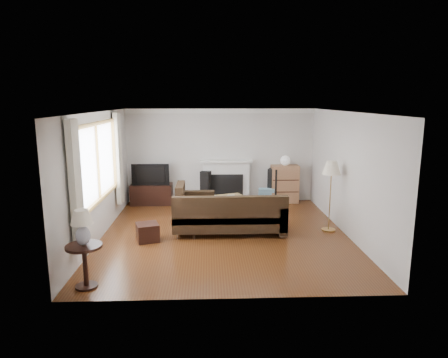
{
  "coord_description": "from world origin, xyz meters",
  "views": [
    {
      "loc": [
        -0.33,
        -7.89,
        2.74
      ],
      "look_at": [
        0.0,
        0.3,
        1.1
      ],
      "focal_mm": 32.0,
      "sensor_mm": 36.0,
      "label": 1
    }
  ],
  "objects_px": {
    "side_table": "(85,266)",
    "coffee_table": "(223,205)",
    "sectional_sofa": "(229,214)",
    "tv_stand": "(152,194)",
    "floor_lamp": "(330,196)",
    "bookshelf": "(285,184)"
  },
  "relations": [
    {
      "from": "coffee_table",
      "to": "floor_lamp",
      "type": "distance_m",
      "value": 2.64
    },
    {
      "from": "side_table",
      "to": "bookshelf",
      "type": "bearing_deg",
      "value": 51.36
    },
    {
      "from": "floor_lamp",
      "to": "side_table",
      "type": "relative_size",
      "value": 2.27
    },
    {
      "from": "bookshelf",
      "to": "floor_lamp",
      "type": "distance_m",
      "value": 2.46
    },
    {
      "from": "tv_stand",
      "to": "side_table",
      "type": "distance_m",
      "value": 4.8
    },
    {
      "from": "floor_lamp",
      "to": "side_table",
      "type": "bearing_deg",
      "value": -150.79
    },
    {
      "from": "sectional_sofa",
      "to": "floor_lamp",
      "type": "bearing_deg",
      "value": 1.7
    },
    {
      "from": "side_table",
      "to": "tv_stand",
      "type": "bearing_deg",
      "value": 86.23
    },
    {
      "from": "coffee_table",
      "to": "side_table",
      "type": "relative_size",
      "value": 1.63
    },
    {
      "from": "sectional_sofa",
      "to": "side_table",
      "type": "relative_size",
      "value": 3.8
    },
    {
      "from": "sectional_sofa",
      "to": "floor_lamp",
      "type": "xyz_separation_m",
      "value": [
        2.12,
        0.06,
        0.34
      ]
    },
    {
      "from": "bookshelf",
      "to": "side_table",
      "type": "height_order",
      "value": "bookshelf"
    },
    {
      "from": "tv_stand",
      "to": "sectional_sofa",
      "type": "bearing_deg",
      "value": -51.26
    },
    {
      "from": "floor_lamp",
      "to": "tv_stand",
      "type": "bearing_deg",
      "value": 149.93
    },
    {
      "from": "bookshelf",
      "to": "side_table",
      "type": "distance_m",
      "value": 6.2
    },
    {
      "from": "side_table",
      "to": "coffee_table",
      "type": "bearing_deg",
      "value": 60.25
    },
    {
      "from": "tv_stand",
      "to": "coffee_table",
      "type": "distance_m",
      "value": 2.1
    },
    {
      "from": "bookshelf",
      "to": "sectional_sofa",
      "type": "xyz_separation_m",
      "value": [
        -1.62,
        -2.46,
        -0.1
      ]
    },
    {
      "from": "sectional_sofa",
      "to": "coffee_table",
      "type": "xyz_separation_m",
      "value": [
        -0.08,
        1.41,
        -0.19
      ]
    },
    {
      "from": "tv_stand",
      "to": "coffee_table",
      "type": "height_order",
      "value": "tv_stand"
    },
    {
      "from": "coffee_table",
      "to": "side_table",
      "type": "height_order",
      "value": "side_table"
    },
    {
      "from": "sectional_sofa",
      "to": "coffee_table",
      "type": "bearing_deg",
      "value": 93.39
    }
  ]
}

